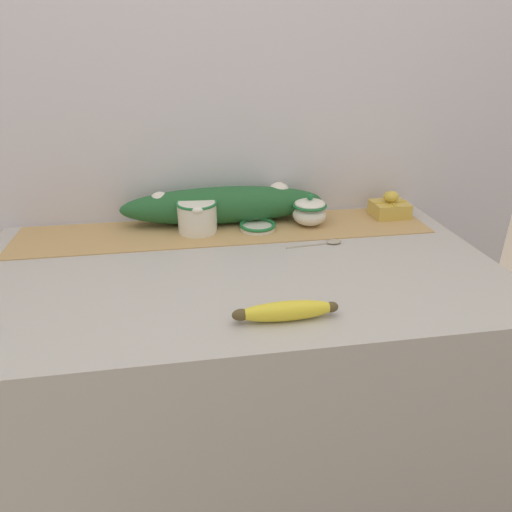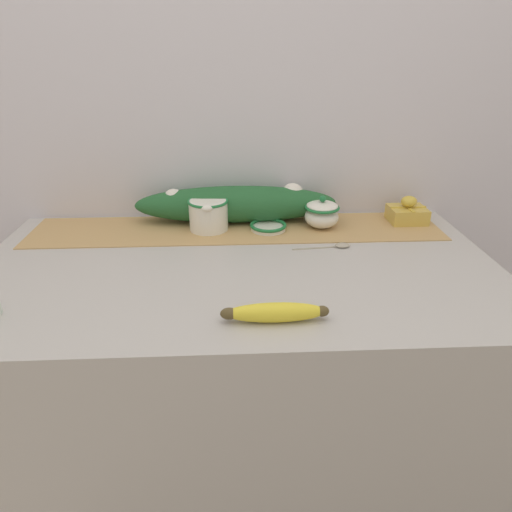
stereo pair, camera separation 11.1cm
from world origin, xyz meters
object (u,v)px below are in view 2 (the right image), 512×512
object	(u,v)px
banana	(275,312)
spoon	(339,245)
cream_pitcher	(208,213)
sugar_bowl	(322,214)
small_dish	(268,227)
gift_box	(407,213)

from	to	relation	value
banana	spoon	bearing A→B (deg)	59.57
cream_pitcher	sugar_bowl	distance (m)	0.34
cream_pitcher	small_dish	xyz separation A→B (m)	(0.18, -0.02, -0.04)
small_dish	gift_box	xyz separation A→B (m)	(0.44, 0.05, 0.02)
sugar_bowl	cream_pitcher	bearing A→B (deg)	179.88
banana	gift_box	size ratio (longest dim) A/B	1.96
banana	gift_box	bearing A→B (deg)	49.35
cream_pitcher	gift_box	size ratio (longest dim) A/B	1.23
gift_box	spoon	bearing A→B (deg)	-144.55
banana	spoon	xyz separation A→B (m)	(0.21, 0.36, -0.02)
cream_pitcher	gift_box	world-z (taller)	cream_pitcher
cream_pitcher	sugar_bowl	bearing A→B (deg)	-0.12
banana	spoon	world-z (taller)	banana
banana	gift_box	xyz separation A→B (m)	(0.47, 0.55, 0.01)
spoon	banana	bearing A→B (deg)	-126.30
cream_pitcher	spoon	size ratio (longest dim) A/B	0.85
small_dish	gift_box	distance (m)	0.45
small_dish	banana	xyz separation A→B (m)	(-0.02, -0.50, 0.01)
gift_box	banana	bearing A→B (deg)	-130.65
banana	sugar_bowl	bearing A→B (deg)	69.80
cream_pitcher	small_dish	distance (m)	0.19
sugar_bowl	small_dish	distance (m)	0.17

